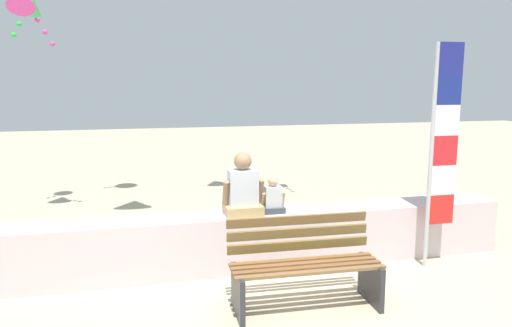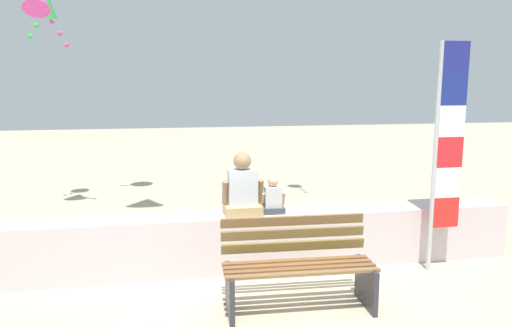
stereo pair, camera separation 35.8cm
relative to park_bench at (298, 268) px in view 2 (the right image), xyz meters
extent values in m
plane|color=#B7AB8D|center=(-0.23, -0.07, -0.41)|extent=(40.00, 40.00, 0.00)
cube|color=beige|center=(-0.23, 1.13, -0.07)|extent=(6.49, 0.52, 0.69)
cube|color=brown|center=(-0.01, -0.25, 0.04)|extent=(1.50, 0.13, 0.03)
cube|color=brown|center=(-0.01, -0.14, 0.04)|extent=(1.50, 0.13, 0.03)
cube|color=brown|center=(0.00, -0.02, 0.04)|extent=(1.50, 0.13, 0.03)
cube|color=brown|center=(0.00, 0.09, 0.04)|extent=(1.50, 0.13, 0.03)
cube|color=brown|center=(0.01, 0.19, 0.16)|extent=(1.50, 0.10, 0.10)
cube|color=brown|center=(0.01, 0.22, 0.29)|extent=(1.50, 0.10, 0.10)
cube|color=brown|center=(0.01, 0.24, 0.42)|extent=(1.50, 0.10, 0.10)
cube|color=#2D2D33|center=(-0.69, -0.05, -0.19)|extent=(0.07, 0.53, 0.45)
cube|color=#2D2D33|center=(0.69, -0.11, -0.19)|extent=(0.07, 0.53, 0.45)
cube|color=tan|center=(-0.39, 1.08, 0.34)|extent=(0.44, 0.36, 0.12)
cube|color=silver|center=(-0.39, 1.08, 0.61)|extent=(0.34, 0.22, 0.42)
cylinder|color=#997454|center=(-0.60, 1.06, 0.56)|extent=(0.07, 0.17, 0.31)
cylinder|color=#997454|center=(-0.18, 1.06, 0.56)|extent=(0.07, 0.17, 0.31)
sphere|color=#997454|center=(-0.39, 1.08, 0.92)|extent=(0.21, 0.21, 0.21)
cube|color=#383F47|center=(-0.02, 1.08, 0.31)|extent=(0.26, 0.22, 0.07)
cube|color=silver|center=(-0.02, 1.08, 0.48)|extent=(0.20, 0.13, 0.25)
cylinder|color=#DFAE87|center=(-0.15, 1.07, 0.45)|extent=(0.04, 0.10, 0.18)
cylinder|color=#DFAE87|center=(0.11, 1.07, 0.45)|extent=(0.04, 0.10, 0.18)
sphere|color=#DFAE87|center=(-0.02, 1.08, 0.66)|extent=(0.13, 0.13, 0.13)
cylinder|color=#B7B7BC|center=(1.81, 0.64, 0.94)|extent=(0.05, 0.05, 2.70)
cube|color=red|center=(2.00, 0.64, 0.30)|extent=(0.33, 0.02, 0.36)
cube|color=white|center=(2.00, 0.64, 0.66)|extent=(0.33, 0.02, 0.36)
cube|color=red|center=(2.00, 0.64, 1.02)|extent=(0.33, 0.02, 0.36)
cube|color=white|center=(2.00, 0.64, 1.39)|extent=(0.33, 0.02, 0.36)
cube|color=navy|center=(2.00, 0.64, 1.75)|extent=(0.33, 0.02, 0.36)
cube|color=navy|center=(2.00, 0.64, 2.11)|extent=(0.33, 0.02, 0.36)
cone|color=green|center=(-3.20, 4.60, 3.13)|extent=(0.59, 0.62, 0.48)
sphere|color=green|center=(-3.29, 4.54, 2.95)|extent=(0.08, 0.08, 0.08)
sphere|color=green|center=(-3.37, 4.49, 2.77)|extent=(0.08, 0.08, 0.08)
sphere|color=green|center=(-3.45, 4.43, 2.59)|extent=(0.08, 0.08, 0.08)
sphere|color=#D3419D|center=(-3.12, 4.05, 2.97)|extent=(0.08, 0.08, 0.08)
sphere|color=#D3419D|center=(-3.02, 4.05, 2.79)|extent=(0.08, 0.08, 0.08)
sphere|color=#D3419D|center=(-2.92, 4.05, 2.61)|extent=(0.08, 0.08, 0.08)
sphere|color=#D3419D|center=(-2.82, 4.06, 2.43)|extent=(0.08, 0.08, 0.08)
camera|label=1|loc=(-1.59, -4.34, 1.83)|focal=33.80mm
camera|label=2|loc=(-1.24, -4.42, 1.83)|focal=33.80mm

